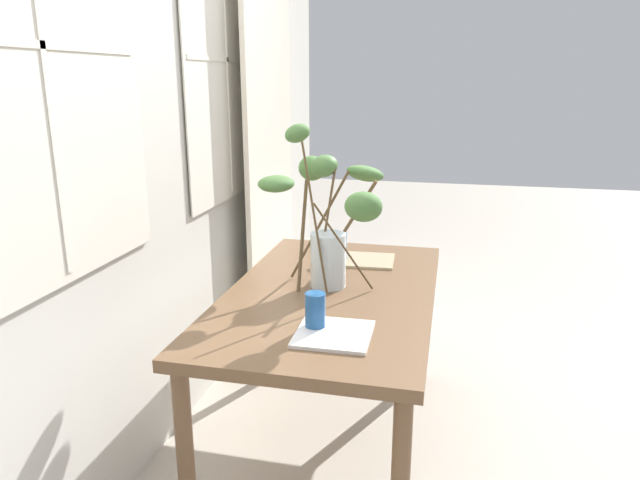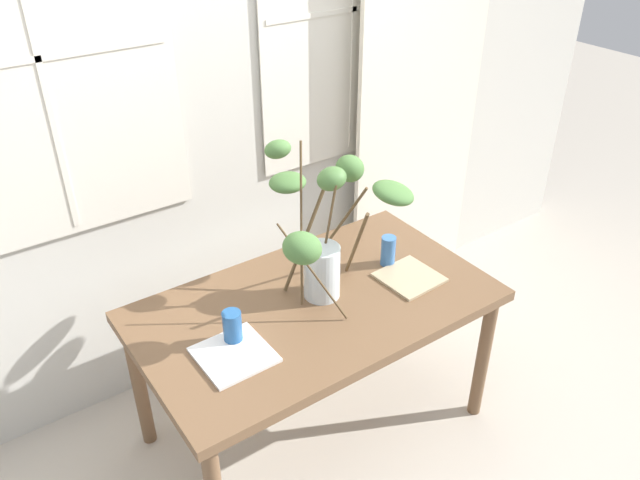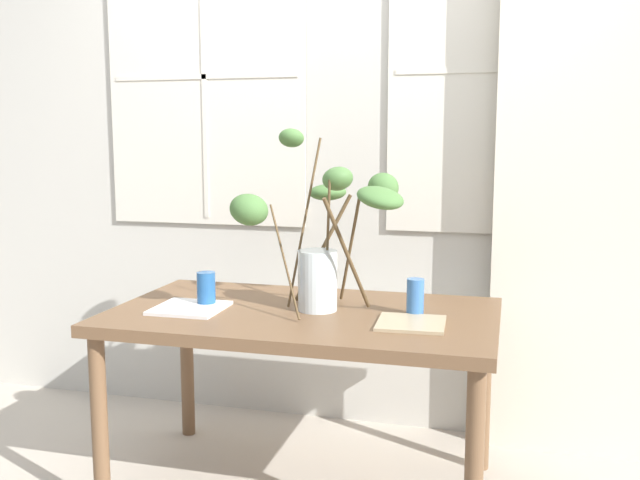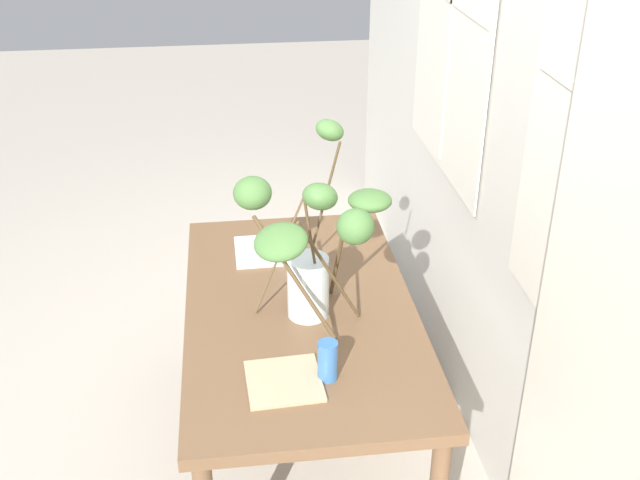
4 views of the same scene
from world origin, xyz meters
name	(u,v)px [view 4 (image 4 of 4)]	position (x,y,z in m)	size (l,w,h in m)	color
ground	(303,451)	(0.00, 0.00, 0.00)	(14.00, 14.00, 0.00)	#B7AD9E
back_wall_with_windows	(530,91)	(0.00, 0.79, 1.54)	(5.14, 0.14, 3.08)	beige
curtain_sheer_side	(619,374)	(1.11, 0.62, 1.23)	(0.83, 0.03, 2.47)	silver
dining_table	(301,324)	(0.00, 0.00, 0.66)	(1.49, 0.86, 0.74)	brown
vase_with_branches	(309,243)	(0.08, 0.03, 1.05)	(0.71, 0.59, 0.73)	silver
drinking_glass_blue_left	(284,241)	(-0.40, -0.03, 0.81)	(0.07, 0.07, 0.14)	#235693
drinking_glass_blue_right	(328,361)	(0.43, 0.04, 0.81)	(0.07, 0.07, 0.14)	#386BAD
plate_square_left	(266,250)	(-0.44, -0.10, 0.74)	(0.26, 0.26, 0.01)	white
plate_square_right	(284,381)	(0.44, -0.10, 0.74)	(0.24, 0.24, 0.01)	tan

